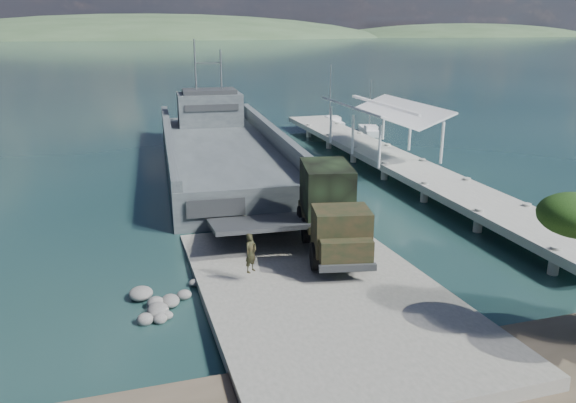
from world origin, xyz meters
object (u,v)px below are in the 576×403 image
object	(u,v)px
pier	(388,150)
landing_craft	(223,156)
sailboat_near	(369,131)
military_truck	(331,209)
soldier	(251,261)
sailboat_far	(330,123)

from	to	relation	value
pier	landing_craft	world-z (taller)	landing_craft
pier	sailboat_near	size ratio (longest dim) A/B	7.34
military_truck	sailboat_near	distance (m)	34.58
pier	soldier	xyz separation A→B (m)	(-15.69, -18.27, -0.21)
soldier	sailboat_far	world-z (taller)	sailboat_far
landing_craft	soldier	xyz separation A→B (m)	(-3.06, -23.19, 0.50)
pier	sailboat_near	world-z (taller)	sailboat_near
military_truck	soldier	size ratio (longest dim) A/B	4.88
military_truck	sailboat_far	world-z (taller)	sailboat_far
sailboat_near	sailboat_far	world-z (taller)	sailboat_far
landing_craft	military_truck	xyz separation A→B (m)	(1.77, -20.31, 1.54)
landing_craft	pier	bearing A→B (deg)	-17.65
soldier	landing_craft	bearing A→B (deg)	44.13
sailboat_far	landing_craft	bearing A→B (deg)	-131.46
landing_craft	military_truck	bearing A→B (deg)	-81.40
sailboat_far	sailboat_near	bearing A→B (deg)	-66.35
pier	soldier	distance (m)	24.09
landing_craft	military_truck	size ratio (longest dim) A/B	4.28
sailboat_near	sailboat_far	bearing A→B (deg)	123.66
landing_craft	soldier	bearing A→B (deg)	-93.89
pier	military_truck	distance (m)	18.86
military_truck	sailboat_near	bearing A→B (deg)	73.46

